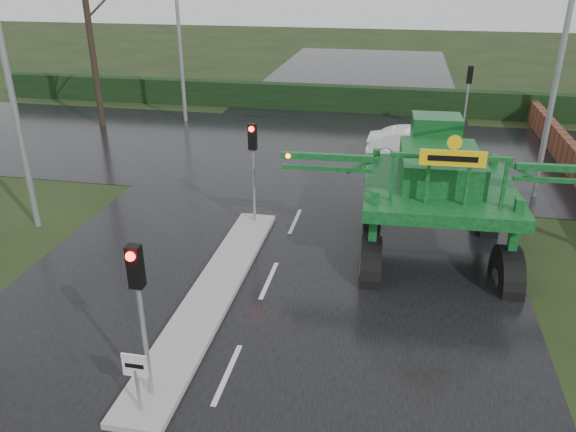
% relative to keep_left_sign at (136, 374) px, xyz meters
% --- Properties ---
extents(ground, '(140.00, 140.00, 0.00)m').
position_rel_keep_left_sign_xyz_m(ground, '(1.30, 1.50, -1.06)').
color(ground, black).
rests_on(ground, ground).
extents(road_main, '(14.00, 80.00, 0.02)m').
position_rel_keep_left_sign_xyz_m(road_main, '(1.30, 11.50, -1.05)').
color(road_main, black).
rests_on(road_main, ground).
extents(road_cross, '(80.00, 12.00, 0.02)m').
position_rel_keep_left_sign_xyz_m(road_cross, '(1.30, 17.50, -1.05)').
color(road_cross, black).
rests_on(road_cross, ground).
extents(median_island, '(1.20, 10.00, 0.16)m').
position_rel_keep_left_sign_xyz_m(median_island, '(0.00, 4.50, -0.97)').
color(median_island, gray).
rests_on(median_island, ground).
extents(hedge_row, '(44.00, 0.90, 1.50)m').
position_rel_keep_left_sign_xyz_m(hedge_row, '(1.30, 25.50, -0.31)').
color(hedge_row, black).
rests_on(hedge_row, ground).
extents(brick_wall, '(0.40, 20.00, 1.20)m').
position_rel_keep_left_sign_xyz_m(brick_wall, '(11.80, 17.50, -0.46)').
color(brick_wall, '#592D1E').
rests_on(brick_wall, ground).
extents(keep_left_sign, '(0.50, 0.07, 1.35)m').
position_rel_keep_left_sign_xyz_m(keep_left_sign, '(0.00, 0.00, 0.00)').
color(keep_left_sign, gray).
rests_on(keep_left_sign, ground).
extents(traffic_signal_near, '(0.26, 0.33, 3.52)m').
position_rel_keep_left_sign_xyz_m(traffic_signal_near, '(0.00, 0.49, 1.53)').
color(traffic_signal_near, gray).
rests_on(traffic_signal_near, ground).
extents(traffic_signal_mid, '(0.26, 0.33, 3.52)m').
position_rel_keep_left_sign_xyz_m(traffic_signal_mid, '(0.00, 8.99, 1.53)').
color(traffic_signal_mid, gray).
rests_on(traffic_signal_mid, ground).
extents(traffic_signal_far, '(0.26, 0.33, 3.52)m').
position_rel_keep_left_sign_xyz_m(traffic_signal_far, '(7.80, 21.51, 1.53)').
color(traffic_signal_far, gray).
rests_on(traffic_signal_far, ground).
extents(street_light_left_near, '(3.85, 0.30, 10.00)m').
position_rel_keep_left_sign_xyz_m(street_light_left_near, '(-6.89, 7.50, 4.93)').
color(street_light_left_near, gray).
rests_on(street_light_left_near, ground).
extents(street_light_right, '(3.85, 0.30, 10.00)m').
position_rel_keep_left_sign_xyz_m(street_light_right, '(9.49, 13.50, 4.93)').
color(street_light_right, gray).
rests_on(street_light_right, ground).
extents(street_light_left_far, '(3.85, 0.30, 10.00)m').
position_rel_keep_left_sign_xyz_m(street_light_left_far, '(-6.89, 21.50, 4.93)').
color(street_light_left_far, gray).
rests_on(street_light_left_far, ground).
extents(crop_sprayer, '(9.40, 6.03, 5.25)m').
position_rel_keep_left_sign_xyz_m(crop_sprayer, '(4.04, 6.83, 1.43)').
color(crop_sprayer, black).
rests_on(crop_sprayer, ground).
extents(white_sedan, '(4.36, 1.66, 1.42)m').
position_rel_keep_left_sign_xyz_m(white_sedan, '(5.38, 16.99, -1.06)').
color(white_sedan, white).
rests_on(white_sedan, ground).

